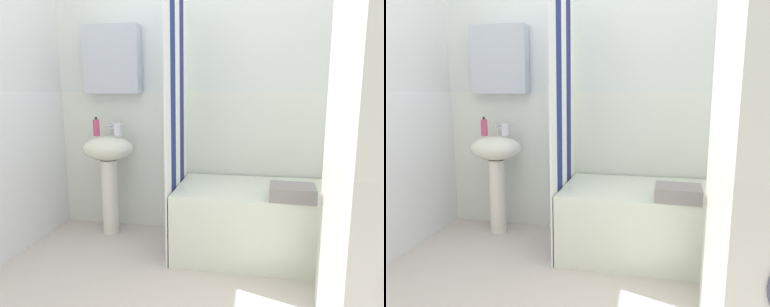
# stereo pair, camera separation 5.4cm
# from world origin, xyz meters

# --- Properties ---
(wall_back_tiled) EXTENTS (3.60, 0.18, 2.40)m
(wall_back_tiled) POSITION_xyz_m (-0.06, 1.26, 1.14)
(wall_back_tiled) COLOR silver
(wall_back_tiled) RESTS_ON ground_plane
(sink) EXTENTS (0.44, 0.34, 0.83)m
(sink) POSITION_xyz_m (-1.02, 1.03, 0.61)
(sink) COLOR white
(sink) RESTS_ON ground_plane
(faucet) EXTENTS (0.03, 0.12, 0.12)m
(faucet) POSITION_xyz_m (-1.02, 1.11, 0.90)
(faucet) COLOR silver
(faucet) RESTS_ON sink
(soap_dispenser) EXTENTS (0.05, 0.05, 0.16)m
(soap_dispenser) POSITION_xyz_m (-1.13, 1.05, 0.90)
(soap_dispenser) COLOR #BF4669
(soap_dispenser) RESTS_ON sink
(toothbrush_cup) EXTENTS (0.06, 0.06, 0.11)m
(toothbrush_cup) POSITION_xyz_m (-0.95, 1.06, 0.89)
(toothbrush_cup) COLOR silver
(toothbrush_cup) RESTS_ON sink
(bathtub) EXTENTS (1.45, 0.71, 0.51)m
(bathtub) POSITION_xyz_m (0.35, 0.86, 0.25)
(bathtub) COLOR silver
(bathtub) RESTS_ON ground_plane
(shower_curtain) EXTENTS (0.01, 0.71, 2.00)m
(shower_curtain) POSITION_xyz_m (-0.39, 0.86, 1.00)
(shower_curtain) COLOR white
(shower_curtain) RESTS_ON ground_plane
(lotion_bottle) EXTENTS (0.04, 0.04, 0.19)m
(lotion_bottle) POSITION_xyz_m (0.98, 1.15, 0.59)
(lotion_bottle) COLOR #C04E72
(lotion_bottle) RESTS_ON bathtub
(conditioner_bottle) EXTENTS (0.06, 0.06, 0.19)m
(conditioner_bottle) POSITION_xyz_m (0.86, 1.14, 0.60)
(conditioner_bottle) COLOR gold
(conditioner_bottle) RESTS_ON bathtub
(towel_folded) EXTENTS (0.30, 0.25, 0.09)m
(towel_folded) POSITION_xyz_m (0.43, 0.61, 0.55)
(towel_folded) COLOR gray
(towel_folded) RESTS_ON bathtub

